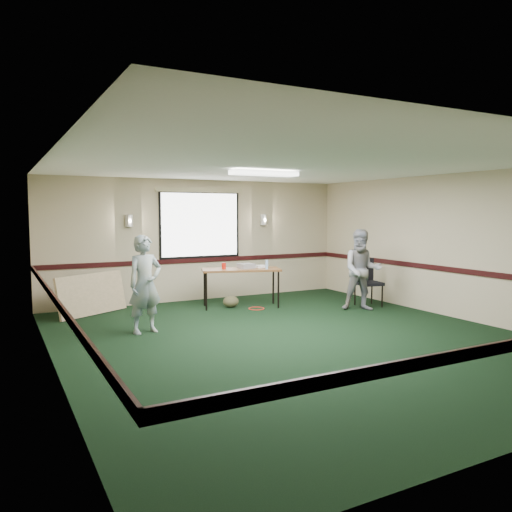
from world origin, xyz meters
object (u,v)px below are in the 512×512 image
folding_table (241,271)px  person_right (362,270)px  conference_chair (366,278)px  person_left (145,284)px  projector (246,266)px

folding_table → person_right: size_ratio=1.06×
conference_chair → person_left: person_left is taller
conference_chair → person_left: bearing=-167.4°
projector → conference_chair: bearing=-31.5°
conference_chair → person_left: 4.82m
folding_table → person_right: person_right is taller
projector → conference_chair: 2.57m
projector → person_left: 2.80m
projector → person_right: (1.89, -1.44, -0.04)m
folding_table → conference_chair: (2.44, -1.07, -0.17)m
conference_chair → person_right: bearing=-129.0°
person_right → person_left: bearing=-150.3°
projector → conference_chair: (2.32, -1.07, -0.28)m
conference_chair → person_left: size_ratio=0.62×
folding_table → projector: size_ratio=5.64×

